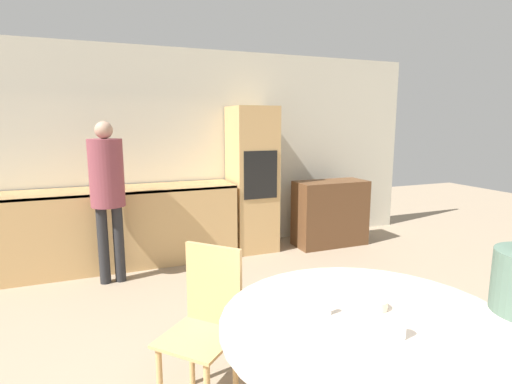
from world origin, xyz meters
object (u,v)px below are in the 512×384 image
object	(u,v)px
bowl_near	(374,304)
cup	(399,327)
sideboard	(330,213)
oven_unit	(252,179)
person_standing	(107,185)
dining_table	(366,359)
chair_far_left	(206,317)

from	to	relation	value
bowl_near	cup	bearing A→B (deg)	-106.84
bowl_near	sideboard	bearing A→B (deg)	61.03
cup	oven_unit	bearing A→B (deg)	78.50
sideboard	person_standing	xyz separation A→B (m)	(-2.87, -0.28, 0.61)
dining_table	bowl_near	distance (m)	0.26
dining_table	chair_far_left	distance (m)	0.96
bowl_near	dining_table	bearing A→B (deg)	-138.99
dining_table	person_standing	bearing A→B (deg)	109.67
sideboard	cup	size ratio (longest dim) A/B	10.42
person_standing	sideboard	bearing A→B (deg)	5.67
person_standing	cup	distance (m)	3.27
sideboard	cup	distance (m)	3.83
oven_unit	person_standing	distance (m)	1.88
person_standing	bowl_near	xyz separation A→B (m)	(1.15, -2.82, -0.26)
dining_table	bowl_near	xyz separation A→B (m)	(0.11, 0.09, 0.22)
sideboard	person_standing	distance (m)	2.94
chair_far_left	sideboard	bearing A→B (deg)	92.67
dining_table	person_standing	size ratio (longest dim) A/B	0.82
sideboard	chair_far_left	distance (m)	3.42
oven_unit	bowl_near	xyz separation A→B (m)	(-0.65, -3.34, -0.15)
chair_far_left	person_standing	size ratio (longest dim) A/B	0.56
oven_unit	bowl_near	world-z (taller)	oven_unit
person_standing	oven_unit	bearing A→B (deg)	16.08
sideboard	chair_far_left	world-z (taller)	chair_far_left
person_standing	cup	bearing A→B (deg)	-70.89
oven_unit	cup	bearing A→B (deg)	-101.50
oven_unit	sideboard	world-z (taller)	oven_unit
sideboard	bowl_near	distance (m)	3.57
chair_far_left	bowl_near	bearing A→B (deg)	2.69
cup	sideboard	bearing A→B (deg)	61.89
oven_unit	chair_far_left	distance (m)	3.01
chair_far_left	cup	size ratio (longest dim) A/B	10.03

